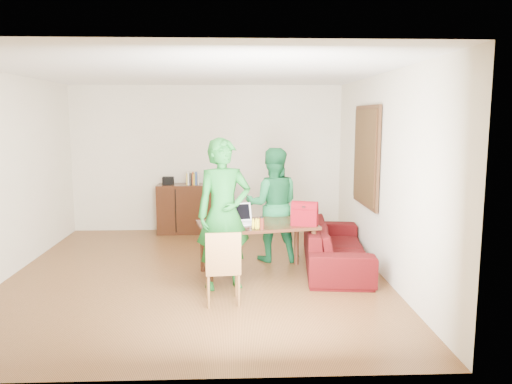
{
  "coord_description": "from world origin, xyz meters",
  "views": [
    {
      "loc": [
        0.53,
        -6.57,
        2.12
      ],
      "look_at": [
        0.81,
        0.15,
        1.11
      ],
      "focal_mm": 35.0,
      "sensor_mm": 36.0,
      "label": 1
    }
  ],
  "objects_px": {
    "person_far": "(273,205)",
    "bottle": "(262,223)",
    "sofa": "(336,245)",
    "laptop": "(241,221)",
    "red_bag": "(305,216)",
    "table": "(257,230)",
    "person_near": "(224,214)",
    "chair": "(223,282)"
  },
  "relations": [
    {
      "from": "person_near",
      "to": "red_bag",
      "type": "bearing_deg",
      "value": 3.14
    },
    {
      "from": "chair",
      "to": "laptop",
      "type": "relative_size",
      "value": 2.09
    },
    {
      "from": "table",
      "to": "person_far",
      "type": "bearing_deg",
      "value": 58.06
    },
    {
      "from": "bottle",
      "to": "laptop",
      "type": "bearing_deg",
      "value": 127.45
    },
    {
      "from": "person_near",
      "to": "sofa",
      "type": "height_order",
      "value": "person_near"
    },
    {
      "from": "person_far",
      "to": "table",
      "type": "bearing_deg",
      "value": 72.55
    },
    {
      "from": "chair",
      "to": "bottle",
      "type": "bearing_deg",
      "value": 48.47
    },
    {
      "from": "table",
      "to": "laptop",
      "type": "relative_size",
      "value": 4.02
    },
    {
      "from": "chair",
      "to": "red_bag",
      "type": "height_order",
      "value": "red_bag"
    },
    {
      "from": "table",
      "to": "chair",
      "type": "xyz_separation_m",
      "value": [
        -0.43,
        -1.02,
        -0.38
      ]
    },
    {
      "from": "sofa",
      "to": "red_bag",
      "type": "bearing_deg",
      "value": 138.1
    },
    {
      "from": "bottle",
      "to": "sofa",
      "type": "bearing_deg",
      "value": 32.92
    },
    {
      "from": "chair",
      "to": "red_bag",
      "type": "bearing_deg",
      "value": 35.08
    },
    {
      "from": "person_near",
      "to": "bottle",
      "type": "distance_m",
      "value": 0.5
    },
    {
      "from": "person_near",
      "to": "red_bag",
      "type": "distance_m",
      "value": 1.11
    },
    {
      "from": "laptop",
      "to": "person_far",
      "type": "bearing_deg",
      "value": 44.23
    },
    {
      "from": "chair",
      "to": "table",
      "type": "bearing_deg",
      "value": 61.98
    },
    {
      "from": "person_near",
      "to": "laptop",
      "type": "height_order",
      "value": "person_near"
    },
    {
      "from": "chair",
      "to": "laptop",
      "type": "distance_m",
      "value": 1.13
    },
    {
      "from": "laptop",
      "to": "sofa",
      "type": "xyz_separation_m",
      "value": [
        1.35,
        0.38,
        -0.45
      ]
    },
    {
      "from": "chair",
      "to": "person_near",
      "type": "bearing_deg",
      "value": 84.41
    },
    {
      "from": "red_bag",
      "to": "person_far",
      "type": "bearing_deg",
      "value": 129.56
    },
    {
      "from": "laptop",
      "to": "red_bag",
      "type": "relative_size",
      "value": 1.23
    },
    {
      "from": "chair",
      "to": "red_bag",
      "type": "xyz_separation_m",
      "value": [
        1.06,
        0.89,
        0.59
      ]
    },
    {
      "from": "laptop",
      "to": "sofa",
      "type": "distance_m",
      "value": 1.47
    },
    {
      "from": "laptop",
      "to": "sofa",
      "type": "height_order",
      "value": "laptop"
    },
    {
      "from": "person_near",
      "to": "chair",
      "type": "bearing_deg",
      "value": -105.45
    },
    {
      "from": "chair",
      "to": "bottle",
      "type": "distance_m",
      "value": 0.97
    },
    {
      "from": "table",
      "to": "sofa",
      "type": "distance_m",
      "value": 1.23
    },
    {
      "from": "table",
      "to": "person_near",
      "type": "height_order",
      "value": "person_near"
    },
    {
      "from": "table",
      "to": "person_far",
      "type": "xyz_separation_m",
      "value": [
        0.27,
        0.73,
        0.21
      ]
    },
    {
      "from": "person_far",
      "to": "bottle",
      "type": "height_order",
      "value": "person_far"
    },
    {
      "from": "bottle",
      "to": "red_bag",
      "type": "xyz_separation_m",
      "value": [
        0.58,
        0.25,
        0.04
      ]
    },
    {
      "from": "person_near",
      "to": "person_far",
      "type": "height_order",
      "value": "person_near"
    },
    {
      "from": "chair",
      "to": "person_near",
      "type": "relative_size",
      "value": 0.46
    },
    {
      "from": "laptop",
      "to": "bottle",
      "type": "relative_size",
      "value": 2.45
    },
    {
      "from": "bottle",
      "to": "red_bag",
      "type": "height_order",
      "value": "red_bag"
    },
    {
      "from": "red_bag",
      "to": "sofa",
      "type": "distance_m",
      "value": 0.87
    },
    {
      "from": "person_far",
      "to": "laptop",
      "type": "relative_size",
      "value": 4.05
    },
    {
      "from": "bottle",
      "to": "sofa",
      "type": "xyz_separation_m",
      "value": [
        1.09,
        0.71,
        -0.49
      ]
    },
    {
      "from": "person_near",
      "to": "sofa",
      "type": "distance_m",
      "value": 1.87
    },
    {
      "from": "person_near",
      "to": "laptop",
      "type": "xyz_separation_m",
      "value": [
        0.22,
        0.43,
        -0.18
      ]
    }
  ]
}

